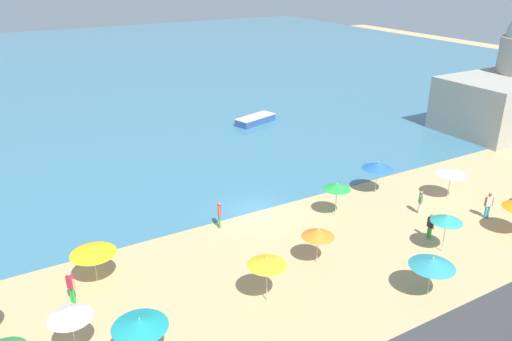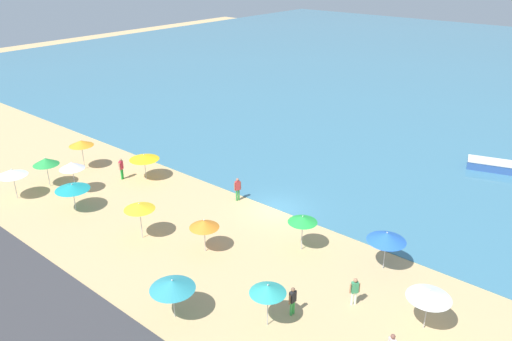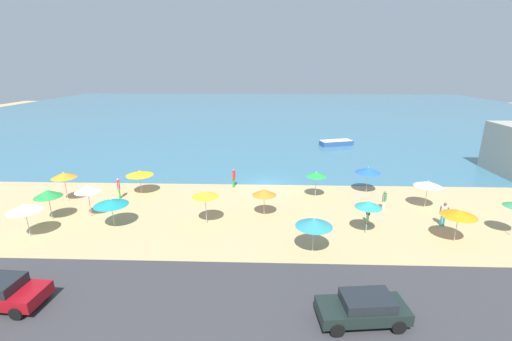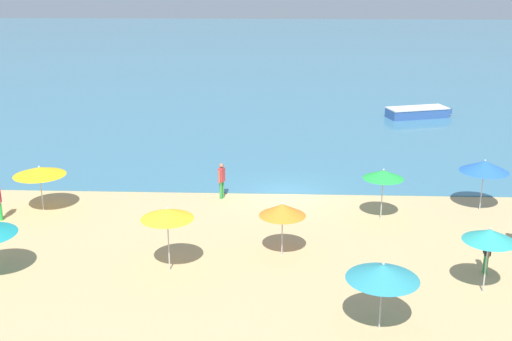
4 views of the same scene
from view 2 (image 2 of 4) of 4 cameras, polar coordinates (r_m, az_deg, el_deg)
The scene contains 20 objects.
ground_plane at distance 36.26m, azimuth 2.40°, elevation -4.48°, with size 160.00×160.00×0.00m, color tan.
sea at distance 84.48m, azimuth 26.18°, elevation 9.79°, with size 150.00×110.00×0.05m, color teal.
beach_umbrella_0 at distance 30.72m, azimuth -5.94°, elevation -6.09°, with size 1.85×1.85×2.25m.
beach_umbrella_2 at distance 26.08m, azimuth 19.20°, elevation -13.20°, with size 2.18×2.18×2.35m.
beach_umbrella_3 at distance 37.63m, azimuth -20.26°, elevation -1.79°, with size 2.43×2.43×2.11m.
beach_umbrella_4 at distance 32.61m, azimuth -13.19°, elevation -4.03°, with size 2.00×2.00×2.56m.
beach_umbrella_5 at distance 25.77m, azimuth -9.54°, elevation -12.75°, with size 2.32×2.32×2.31m.
beach_umbrella_6 at distance 44.50m, azimuth -19.36°, elevation 2.98°, with size 2.05×2.05×2.64m.
beach_umbrella_7 at distance 40.13m, azimuth -20.31°, elevation 0.54°, with size 1.89×1.89×2.65m.
beach_umbrella_8 at distance 41.06m, azimuth -26.10°, elevation -0.20°, with size 2.18×2.18×2.45m.
beach_umbrella_9 at distance 30.74m, azimuth 5.35°, elevation -5.58°, with size 1.84×1.84×2.42m.
beach_umbrella_10 at distance 42.19m, azimuth -22.91°, elevation 0.96°, with size 2.00×2.00×2.46m.
beach_umbrella_11 at distance 41.15m, azimuth -12.67°, elevation 1.51°, with size 2.42×2.42×2.20m.
beach_umbrella_12 at distance 24.83m, azimuth 1.36°, elevation -13.40°, with size 1.84×1.84×2.48m.
beach_umbrella_13 at distance 29.80m, azimuth 14.72°, elevation -7.35°, with size 2.27×2.27×2.49m.
bather_0 at distance 27.33m, azimuth 11.20°, elevation -13.26°, with size 0.40×0.46×1.66m.
bather_2 at distance 26.29m, azimuth 4.21°, elevation -14.48°, with size 0.25×0.57×1.67m.
bather_3 at distance 41.97m, azimuth -15.15°, elevation 0.35°, with size 0.36×0.52×1.83m.
bather_4 at distance 37.07m, azimuth -2.12°, elevation -2.01°, with size 0.35×0.53×1.83m.
skiff_nearshore at distance 46.98m, azimuth 25.82°, elevation 0.48°, with size 5.13×2.97×0.76m.
Camera 2 is at (19.23, -25.43, 17.26)m, focal length 35.00 mm.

